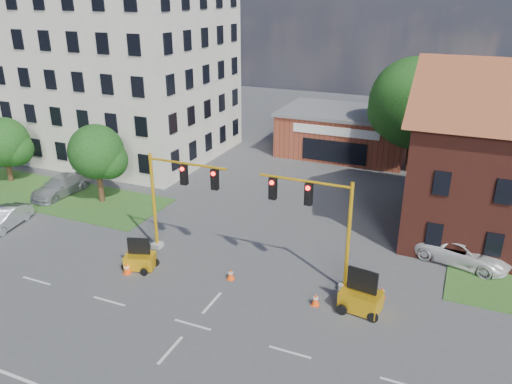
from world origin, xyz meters
TOP-DOWN VIEW (x-y plane):
  - ground at (0.00, 0.00)m, footprint 120.00×120.00m
  - grass_verge_nw at (-20.00, 10.00)m, footprint 22.00×6.00m
  - lane_markings at (0.00, -3.00)m, footprint 60.00×36.00m
  - office_block at (-20.00, 21.90)m, footprint 18.40×15.40m
  - brick_shop at (0.00, 29.98)m, footprint 12.40×8.40m
  - tree_large at (6.90, 27.08)m, footprint 8.21×7.82m
  - tree_nw_front at (-13.79, 10.58)m, footprint 4.27×4.07m
  - tree_nw_rear at (-23.79, 11.08)m, footprint 4.33×4.12m
  - signal_mast_west at (-4.36, 6.00)m, footprint 5.30×0.60m
  - signal_mast_east at (4.36, 6.00)m, footprint 5.30×0.60m
  - trailer_west at (-5.44, 3.42)m, footprint 1.92×1.57m
  - trailer_east at (7.19, 4.38)m, footprint 2.14×1.58m
  - cone_a at (-5.81, 2.62)m, footprint 0.40×0.40m
  - cone_b at (-0.11, 4.43)m, footprint 0.40×0.40m
  - cone_c at (4.98, 3.93)m, footprint 0.40×0.40m
  - cone_d at (8.00, 5.90)m, footprint 0.40×0.40m
  - pickup_white at (11.71, 11.51)m, footprint 5.78×3.69m
  - sedan_silver_front at (-17.04, 4.30)m, footprint 2.17×4.36m
  - sedan_silver_rear at (-17.88, 10.37)m, footprint 2.32×5.24m

SIDE VIEW (x-z plane):
  - ground at x=0.00m, z-range 0.00..0.00m
  - lane_markings at x=0.00m, z-range 0.00..0.01m
  - grass_verge_nw at x=-20.00m, z-range 0.00..0.08m
  - cone_a at x=-5.81m, z-range -0.01..0.69m
  - cone_b at x=-0.11m, z-range -0.01..0.69m
  - cone_c at x=4.98m, z-range -0.01..0.69m
  - cone_d at x=8.00m, z-range -0.01..0.69m
  - trailer_west at x=-5.44m, z-range -0.35..1.53m
  - sedan_silver_front at x=-17.04m, z-range 0.00..1.37m
  - trailer_east at x=7.19m, z-range -0.42..1.83m
  - pickup_white at x=11.71m, z-range 0.00..1.49m
  - sedan_silver_rear at x=-17.88m, z-range 0.00..1.50m
  - brick_shop at x=0.00m, z-range 0.01..4.31m
  - tree_nw_rear at x=-23.79m, z-range 0.54..6.03m
  - tree_nw_front at x=-13.79m, z-range 0.81..6.85m
  - signal_mast_west at x=-4.36m, z-range 0.82..7.02m
  - signal_mast_east at x=4.36m, z-range 0.82..7.02m
  - tree_large at x=6.90m, z-range 0.85..10.89m
  - office_block at x=-20.00m, z-range 0.01..20.61m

